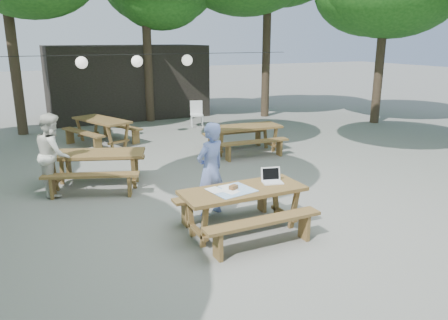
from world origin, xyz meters
TOP-DOWN VIEW (x-y plane):
  - ground at (0.00, 0.00)m, footprint 80.00×80.00m
  - pavilion at (0.50, 10.50)m, footprint 6.00×3.00m
  - main_picnic_table at (-0.53, -1.36)m, footprint 2.00×1.58m
  - picnic_table_nw at (-2.24, 2.02)m, footprint 2.33×2.14m
  - picnic_table_ne at (1.94, 3.18)m, footprint 2.05×1.70m
  - picnic_table_far_w at (-1.38, 5.95)m, footprint 2.18×2.36m
  - woman at (-0.68, -0.43)m, footprint 0.72×0.60m
  - second_person at (-3.07, 1.95)m, footprint 0.69×0.85m
  - plastic_chair at (2.20, 7.24)m, footprint 0.55×0.55m
  - laptop at (0.06, -1.27)m, footprint 0.39×0.34m
  - tabletop_clutter at (-0.73, -1.35)m, footprint 0.75×0.65m
  - paper_lanterns at (-0.19, 6.00)m, footprint 9.00×0.34m

SIDE VIEW (x-z plane):
  - ground at x=0.00m, z-range 0.00..0.00m
  - plastic_chair at x=2.20m, z-range -0.19..0.71m
  - main_picnic_table at x=-0.53m, z-range 0.01..0.76m
  - picnic_table_nw at x=-2.24m, z-range 0.01..0.76m
  - picnic_table_ne at x=1.94m, z-range 0.01..0.76m
  - picnic_table_far_w at x=-1.38m, z-range 0.01..0.76m
  - tabletop_clutter at x=-0.73m, z-range 0.72..0.80m
  - laptop at x=0.06m, z-range 0.69..0.93m
  - second_person at x=-3.07m, z-range 0.00..1.65m
  - woman at x=-0.68m, z-range 0.00..1.68m
  - pavilion at x=0.50m, z-range 0.00..2.80m
  - paper_lanterns at x=-0.19m, z-range 2.21..2.59m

